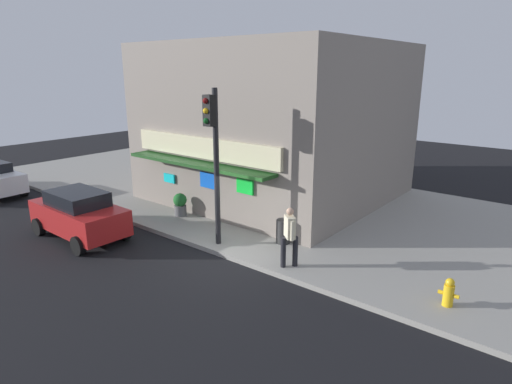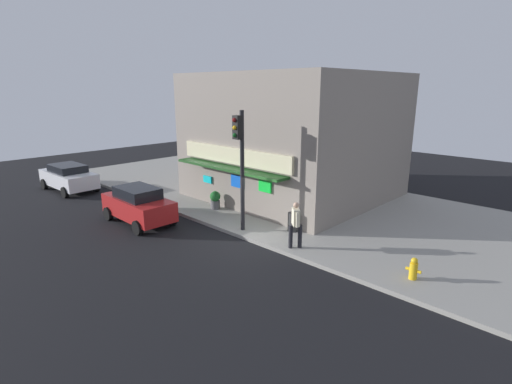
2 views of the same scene
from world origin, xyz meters
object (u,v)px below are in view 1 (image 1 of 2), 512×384
(traffic_light, at_px, (214,148))
(pedestrian, at_px, (290,234))
(potted_plant_by_doorway, at_px, (180,204))
(potted_plant_by_window, at_px, (158,185))
(parked_car_red, at_px, (79,214))
(fire_hydrant, at_px, (449,293))
(trash_can, at_px, (283,231))

(traffic_light, relative_size, pedestrian, 2.80)
(potted_plant_by_doorway, relative_size, potted_plant_by_window, 0.91)
(parked_car_red, bearing_deg, fire_hydrant, 14.79)
(traffic_light, xyz_separation_m, potted_plant_by_doorway, (-3.18, 1.24, -2.79))
(potted_plant_by_window, bearing_deg, fire_hydrant, -6.67)
(trash_can, height_order, pedestrian, pedestrian)
(pedestrian, relative_size, parked_car_red, 0.46)
(fire_hydrant, height_order, pedestrian, pedestrian)
(traffic_light, relative_size, parked_car_red, 1.29)
(fire_hydrant, bearing_deg, pedestrian, -171.67)
(potted_plant_by_doorway, xyz_separation_m, potted_plant_by_window, (-2.71, 1.06, 0.11))
(potted_plant_by_doorway, distance_m, parked_car_red, 3.79)
(potted_plant_by_doorway, xyz_separation_m, parked_car_red, (-1.31, -3.55, 0.24))
(pedestrian, distance_m, parked_car_red, 7.75)
(trash_can, distance_m, potted_plant_by_doorway, 4.85)
(traffic_light, height_order, trash_can, traffic_light)
(potted_plant_by_doorway, relative_size, parked_car_red, 0.23)
(traffic_light, distance_m, potted_plant_by_doorway, 4.41)
(trash_can, bearing_deg, pedestrian, -48.94)
(pedestrian, bearing_deg, potted_plant_by_doorway, 169.67)
(pedestrian, bearing_deg, parked_car_red, -161.57)
(pedestrian, bearing_deg, fire_hydrant, 8.33)
(fire_hydrant, distance_m, potted_plant_by_window, 13.17)
(trash_can, bearing_deg, potted_plant_by_window, 174.05)
(pedestrian, relative_size, potted_plant_by_doorway, 1.98)
(traffic_light, xyz_separation_m, trash_can, (1.67, 1.51, -2.87))
(fire_hydrant, bearing_deg, parked_car_red, -165.21)
(traffic_light, bearing_deg, pedestrian, 2.76)
(pedestrian, xyz_separation_m, potted_plant_by_window, (-8.75, 2.16, -0.43))
(potted_plant_by_window, relative_size, parked_car_red, 0.26)
(pedestrian, distance_m, potted_plant_by_window, 9.02)
(pedestrian, bearing_deg, potted_plant_by_window, 166.12)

